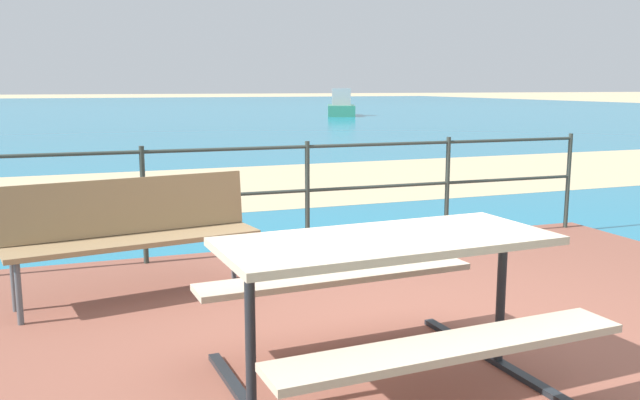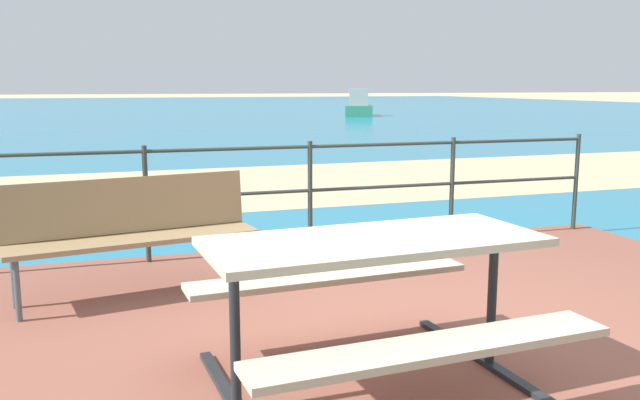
% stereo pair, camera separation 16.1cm
% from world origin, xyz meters
% --- Properties ---
extents(ground_plane, '(240.00, 240.00, 0.00)m').
position_xyz_m(ground_plane, '(0.00, 0.00, 0.00)').
color(ground_plane, tan).
extents(patio_paving, '(6.40, 5.20, 0.06)m').
position_xyz_m(patio_paving, '(0.00, 0.00, 0.03)').
color(patio_paving, brown).
rests_on(patio_paving, ground).
extents(sea_water, '(90.00, 90.00, 0.01)m').
position_xyz_m(sea_water, '(0.00, 40.00, 0.01)').
color(sea_water, teal).
rests_on(sea_water, ground).
extents(beach_strip, '(54.08, 5.75, 0.01)m').
position_xyz_m(beach_strip, '(0.00, 6.98, 0.01)').
color(beach_strip, tan).
rests_on(beach_strip, ground).
extents(picnic_table, '(1.75, 1.52, 0.79)m').
position_xyz_m(picnic_table, '(-0.56, -0.50, 0.65)').
color(picnic_table, '#BCAD93').
rests_on(picnic_table, patio_paving).
extents(park_bench, '(1.81, 0.72, 0.86)m').
position_xyz_m(park_bench, '(-1.63, 1.49, 0.58)').
color(park_bench, '#8C704C').
rests_on(park_bench, patio_paving).
extents(railing_fence, '(5.94, 0.04, 1.02)m').
position_xyz_m(railing_fence, '(0.00, 2.40, 0.71)').
color(railing_fence, '#2D3833').
rests_on(railing_fence, patio_paving).
extents(boat_near, '(2.34, 3.72, 1.41)m').
position_xyz_m(boat_near, '(10.79, 29.17, 0.44)').
color(boat_near, '#338466').
rests_on(boat_near, sea_water).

